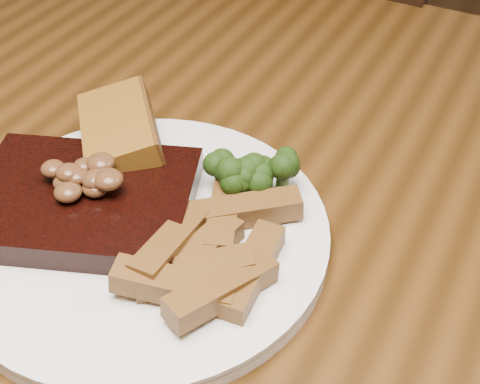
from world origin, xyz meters
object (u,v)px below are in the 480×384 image
Objects in this scene: potato_wedges at (216,251)px; dining_table at (248,277)px; garlic_bread at (120,147)px; chair_far at (308,111)px; plate at (143,236)px; steak at (83,202)px.

dining_table is at bearing 98.98° from potato_wedges.
dining_table is 14.76× the size of garlic_bread.
chair_far is at bearing 106.56° from dining_table.
garlic_bread is (-0.07, 0.07, 0.02)m from plate.
dining_table is at bearing 52.57° from garlic_bread.
chair_far is at bearing 99.88° from plate.
potato_wedges is (0.18, -0.65, 0.32)m from chair_far.
plate reaches higher than dining_table.
chair_far is at bearing 142.88° from garlic_bread.
potato_wedges is at bearing -18.94° from steak.
garlic_bread is at bearing -176.10° from dining_table.
chair_far is 4.72× the size of steak.
dining_table is 0.14m from plate.
dining_table is 1.93× the size of chair_far.
garlic_bread is at bearing 152.58° from potato_wedges.
dining_table is 5.33× the size of plate.
chair_far is 2.76× the size of plate.
chair_far is 0.73m from steak.
chair_far reaches higher than potato_wedges.
dining_table is at bearing 54.80° from plate.
plate is at bearing 101.09° from chair_far.
potato_wedges is (0.07, -0.00, 0.02)m from plate.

